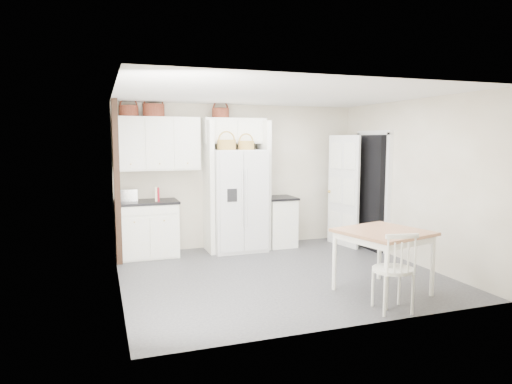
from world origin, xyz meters
name	(u,v)px	position (x,y,z in m)	size (l,w,h in m)	color
floor	(280,274)	(0.00, 0.00, 0.00)	(4.50, 4.50, 0.00)	#2E2E32
ceiling	(281,94)	(0.00, 0.00, 2.60)	(4.50, 4.50, 0.00)	white
wall_back	(240,176)	(0.00, 2.00, 1.30)	(4.50, 4.50, 0.00)	tan
wall_left	(117,192)	(-2.25, 0.00, 1.30)	(4.00, 4.00, 0.00)	tan
wall_right	(411,182)	(2.25, 0.00, 1.30)	(4.00, 4.00, 0.00)	tan
refrigerator	(238,200)	(-0.15, 1.65, 0.90)	(0.93, 0.75, 1.80)	silver
base_cab_left	(148,230)	(-1.72, 1.70, 0.45)	(0.98, 0.62, 0.91)	white
base_cab_right	(280,222)	(0.68, 1.70, 0.44)	(0.50, 0.60, 0.88)	white
dining_table	(383,262)	(0.94, -1.18, 0.41)	(0.98, 0.98, 0.82)	#8D5F3E
windsor_chair	(393,270)	(0.69, -1.75, 0.49)	(0.48, 0.43, 0.97)	white
counter_left	(147,202)	(-1.72, 1.70, 0.93)	(1.02, 0.66, 0.04)	black
counter_right	(280,198)	(0.68, 1.70, 0.90)	(0.54, 0.64, 0.04)	black
toaster	(128,195)	(-2.02, 1.69, 1.05)	(0.30, 0.17, 0.21)	silver
cookbook_red	(158,194)	(-1.55, 1.62, 1.06)	(0.03, 0.15, 0.23)	maroon
cookbook_cream	(157,194)	(-1.57, 1.62, 1.07)	(0.04, 0.16, 0.24)	beige
basket_upper_a	(129,111)	(-1.96, 1.83, 2.44)	(0.31, 0.31, 0.18)	#591D13
basket_upper_b	(154,110)	(-1.56, 1.83, 2.46)	(0.36, 0.36, 0.21)	#591D13
basket_bridge_a	(221,113)	(-0.40, 1.83, 2.43)	(0.30, 0.30, 0.17)	#591D13
basket_fridge_a	(227,145)	(-0.37, 1.55, 1.88)	(0.32, 0.32, 0.17)	olive
basket_fridge_b	(246,145)	(-0.02, 1.55, 1.87)	(0.28, 0.28, 0.15)	olive
upper_cabinet	(158,144)	(-1.50, 1.83, 1.90)	(1.40, 0.34, 0.90)	white
bridge_cabinet	(234,131)	(-0.15, 1.83, 2.12)	(1.12, 0.34, 0.45)	white
fridge_panel_left	(209,187)	(-0.66, 1.70, 1.15)	(0.08, 0.60, 2.30)	white
fridge_panel_right	(263,185)	(0.36, 1.70, 1.15)	(0.08, 0.60, 2.30)	white
trim_post	(117,183)	(-2.20, 1.35, 1.30)	(0.09, 0.09, 2.60)	#311B12
doorway_void	(370,192)	(2.16, 1.00, 1.02)	(0.18, 0.85, 2.05)	black
door_slab	(343,191)	(1.80, 1.33, 1.02)	(0.80, 0.04, 2.05)	white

